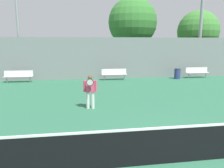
# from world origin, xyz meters

# --- Properties ---
(ground_plane) EXTENTS (100.00, 100.00, 0.00)m
(ground_plane) POSITION_xyz_m (0.00, 0.00, 0.00)
(ground_plane) COLOR #2D6B4C
(tennis_net) EXTENTS (11.26, 0.09, 0.96)m
(tennis_net) POSITION_xyz_m (0.00, 0.00, 0.49)
(tennis_net) COLOR #99999E
(tennis_net) RESTS_ON ground_plane
(tennis_player) EXTENTS (0.61, 0.41, 1.52)m
(tennis_player) POSITION_xyz_m (-2.35, 4.92, 0.87)
(tennis_player) COLOR silver
(tennis_player) RESTS_ON ground_plane
(bench_courtside_near) EXTENTS (1.96, 0.40, 0.88)m
(bench_courtside_near) POSITION_xyz_m (7.16, 12.50, 0.55)
(bench_courtside_near) COLOR white
(bench_courtside_near) RESTS_ON ground_plane
(bench_courtside_far) EXTENTS (2.08, 0.40, 0.88)m
(bench_courtside_far) POSITION_xyz_m (-7.34, 12.50, 0.55)
(bench_courtside_far) COLOR white
(bench_courtside_far) RESTS_ON ground_plane
(bench_adjacent_court) EXTENTS (2.01, 0.40, 0.88)m
(bench_adjacent_court) POSITION_xyz_m (-0.02, 12.50, 0.55)
(bench_adjacent_court) COLOR white
(bench_adjacent_court) RESTS_ON ground_plane
(light_pole_far_right) EXTENTS (0.90, 0.60, 11.40)m
(light_pole_far_right) POSITION_xyz_m (8.24, 14.28, 6.37)
(light_pole_far_right) COLOR #939399
(light_pole_far_right) RESTS_ON ground_plane
(trash_bin) EXTENTS (0.53, 0.53, 0.85)m
(trash_bin) POSITION_xyz_m (5.26, 12.23, 0.43)
(trash_bin) COLOR navy
(trash_bin) RESTS_ON ground_plane
(back_fence) EXTENTS (24.36, 0.06, 3.39)m
(back_fence) POSITION_xyz_m (0.00, 13.28, 1.70)
(back_fence) COLOR gray
(back_fence) RESTS_ON ground_plane
(tree_green_tall) EXTENTS (4.97, 4.97, 7.50)m
(tree_green_tall) POSITION_xyz_m (2.74, 17.79, 5.00)
(tree_green_tall) COLOR brown
(tree_green_tall) RESTS_ON ground_plane
(tree_green_broad) EXTENTS (4.16, 4.16, 6.22)m
(tree_green_broad) POSITION_xyz_m (9.38, 16.68, 4.11)
(tree_green_broad) COLOR brown
(tree_green_broad) RESTS_ON ground_plane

